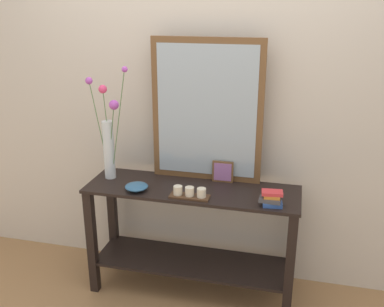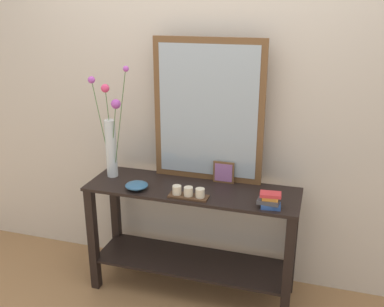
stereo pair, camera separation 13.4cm
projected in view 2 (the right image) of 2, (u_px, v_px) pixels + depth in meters
name	position (u px, v px, depth m)	size (l,w,h in m)	color
ground_plane	(192.00, 289.00, 3.04)	(7.00, 6.00, 0.02)	#997047
wall_back	(206.00, 88.00, 2.89)	(6.40, 0.08, 2.70)	beige
console_table	(192.00, 228.00, 2.88)	(1.37, 0.42, 0.77)	black
mirror_leaning	(208.00, 112.00, 2.78)	(0.72, 0.03, 0.93)	brown
tall_vase_left	(111.00, 138.00, 2.88)	(0.29, 0.13, 0.77)	silver
candle_tray	(188.00, 193.00, 2.64)	(0.24, 0.09, 0.07)	#472D1C
picture_frame_small	(224.00, 172.00, 2.85)	(0.14, 0.01, 0.14)	brown
decorative_bowl	(137.00, 185.00, 2.76)	(0.15, 0.15, 0.05)	#2D5B84
book_stack	(270.00, 200.00, 2.51)	(0.14, 0.09, 0.09)	#2D519E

